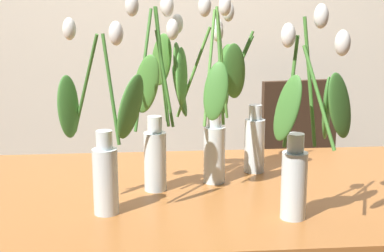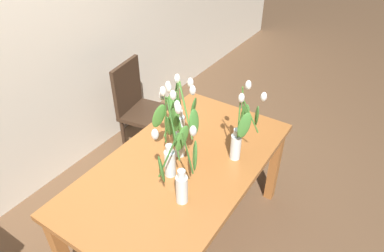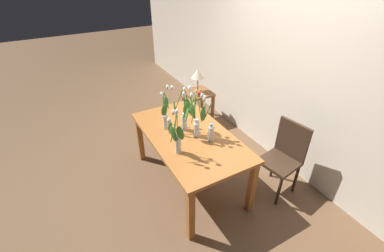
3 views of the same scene
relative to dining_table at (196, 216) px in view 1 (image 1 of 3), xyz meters
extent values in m
cube|color=#A3602D|center=(0.00, 0.00, 0.07)|extent=(1.60, 0.90, 0.04)
cube|color=#A3602D|center=(0.74, 0.39, -0.30)|extent=(0.07, 0.07, 0.70)
cylinder|color=silver|center=(-0.26, -0.18, 0.18)|extent=(0.07, 0.07, 0.18)
cylinder|color=silver|center=(-0.26, -0.18, 0.30)|extent=(0.04, 0.04, 0.05)
cylinder|color=silver|center=(-0.26, -0.18, 0.15)|extent=(0.06, 0.06, 0.11)
cylinder|color=#3D752D|center=(-0.24, -0.21, 0.43)|extent=(0.04, 0.05, 0.28)
ellipsoid|color=white|center=(-0.22, -0.23, 0.58)|extent=(0.04, 0.04, 0.06)
ellipsoid|color=#427F33|center=(-0.19, -0.22, 0.39)|extent=(0.11, 0.08, 0.18)
cylinder|color=#3D752D|center=(-0.31, -0.14, 0.44)|extent=(0.09, 0.09, 0.27)
ellipsoid|color=white|center=(-0.35, -0.09, 0.58)|extent=(0.04, 0.04, 0.06)
ellipsoid|color=#427F33|center=(-0.36, -0.13, 0.38)|extent=(0.07, 0.08, 0.17)
cylinder|color=silver|center=(0.23, -0.26, 0.18)|extent=(0.07, 0.07, 0.18)
cylinder|color=silver|center=(0.23, -0.26, 0.30)|extent=(0.04, 0.04, 0.05)
cylinder|color=silver|center=(0.23, -0.26, 0.15)|extent=(0.06, 0.06, 0.11)
cylinder|color=#478433|center=(0.26, -0.27, 0.45)|extent=(0.04, 0.03, 0.33)
ellipsoid|color=white|center=(0.28, -0.28, 0.62)|extent=(0.04, 0.04, 0.06)
ellipsoid|color=#427F33|center=(0.31, -0.27, 0.39)|extent=(0.06, 0.10, 0.18)
cylinder|color=#478433|center=(0.27, -0.32, 0.43)|extent=(0.07, 0.11, 0.25)
ellipsoid|color=white|center=(0.30, -0.38, 0.56)|extent=(0.04, 0.04, 0.06)
ellipsoid|color=#427F33|center=(0.31, -0.34, 0.41)|extent=(0.11, 0.07, 0.18)
cylinder|color=#478433|center=(0.21, -0.27, 0.43)|extent=(0.04, 0.03, 0.28)
ellipsoid|color=white|center=(0.20, -0.28, 0.57)|extent=(0.04, 0.04, 0.06)
ellipsoid|color=#427F33|center=(0.19, -0.32, 0.40)|extent=(0.09, 0.09, 0.18)
cylinder|color=silver|center=(-0.12, 0.00, 0.18)|extent=(0.07, 0.07, 0.18)
cylinder|color=silver|center=(-0.12, 0.00, 0.30)|extent=(0.04, 0.04, 0.05)
cylinder|color=silver|center=(-0.12, 0.00, 0.15)|extent=(0.06, 0.06, 0.11)
cylinder|color=#3D752D|center=(-0.10, 0.03, 0.47)|extent=(0.04, 0.05, 0.35)
ellipsoid|color=white|center=(-0.08, 0.06, 0.64)|extent=(0.04, 0.04, 0.06)
ellipsoid|color=#4C8E38|center=(-0.10, 0.08, 0.48)|extent=(0.09, 0.10, 0.18)
cylinder|color=#3D752D|center=(-0.10, -0.01, 0.47)|extent=(0.04, 0.02, 0.35)
ellipsoid|color=white|center=(-0.08, -0.01, 0.64)|extent=(0.04, 0.04, 0.06)
ellipsoid|color=#4C8E38|center=(-0.05, 0.01, 0.46)|extent=(0.06, 0.08, 0.18)
cylinder|color=#3D752D|center=(-0.15, -0.06, 0.47)|extent=(0.06, 0.11, 0.34)
ellipsoid|color=white|center=(-0.18, -0.12, 0.64)|extent=(0.04, 0.04, 0.06)
ellipsoid|color=#4C8E38|center=(-0.15, -0.11, 0.43)|extent=(0.10, 0.08, 0.18)
cylinder|color=#3D752D|center=(-0.09, -0.01, 0.43)|extent=(0.05, 0.03, 0.28)
ellipsoid|color=white|center=(-0.07, -0.03, 0.58)|extent=(0.04, 0.04, 0.06)
ellipsoid|color=#4C8E38|center=(-0.04, -0.01, 0.44)|extent=(0.06, 0.12, 0.18)
cylinder|color=silver|center=(0.22, 0.16, 0.18)|extent=(0.07, 0.07, 0.18)
cylinder|color=silver|center=(0.22, 0.16, 0.30)|extent=(0.04, 0.04, 0.05)
cylinder|color=silver|center=(0.22, 0.16, 0.15)|extent=(0.06, 0.06, 0.11)
cylinder|color=#3D752D|center=(0.14, 0.15, 0.43)|extent=(0.12, 0.02, 0.26)
ellipsoid|color=white|center=(0.08, 0.15, 0.57)|extent=(0.04, 0.04, 0.06)
ellipsoid|color=#427F33|center=(0.11, 0.12, 0.38)|extent=(0.04, 0.08, 0.18)
cylinder|color=#3D752D|center=(0.14, 0.15, 0.43)|extent=(0.12, 0.03, 0.25)
ellipsoid|color=white|center=(0.08, 0.14, 0.56)|extent=(0.04, 0.04, 0.06)
ellipsoid|color=#427F33|center=(0.11, 0.12, 0.40)|extent=(0.06, 0.10, 0.18)
cylinder|color=silver|center=(0.07, 0.06, 0.18)|extent=(0.07, 0.07, 0.18)
cylinder|color=silver|center=(0.07, 0.06, 0.30)|extent=(0.04, 0.04, 0.05)
cylinder|color=silver|center=(0.07, 0.06, 0.15)|extent=(0.06, 0.06, 0.11)
cylinder|color=#56933D|center=(0.04, -0.01, 0.47)|extent=(0.05, 0.12, 0.33)
ellipsoid|color=white|center=(0.02, -0.07, 0.64)|extent=(0.04, 0.04, 0.06)
ellipsoid|color=#427F33|center=(0.05, -0.06, 0.40)|extent=(0.10, 0.07, 0.18)
cylinder|color=#56933D|center=(0.07, 0.02, 0.47)|extent=(0.02, 0.07, 0.35)
ellipsoid|color=white|center=(0.08, -0.01, 0.64)|extent=(0.04, 0.04, 0.06)
ellipsoid|color=#427F33|center=(0.11, -0.02, 0.45)|extent=(0.09, 0.07, 0.18)
cylinder|color=#56933D|center=(0.00, 0.08, 0.44)|extent=(0.11, 0.04, 0.28)
ellipsoid|color=white|center=(-0.05, 0.09, 0.59)|extent=(0.04, 0.04, 0.06)
ellipsoid|color=#427F33|center=(-0.04, 0.06, 0.39)|extent=(0.08, 0.10, 0.18)
cylinder|color=#56933D|center=(0.09, 0.08, 0.46)|extent=(0.05, 0.04, 0.33)
ellipsoid|color=white|center=(0.11, 0.10, 0.62)|extent=(0.04, 0.04, 0.06)
ellipsoid|color=#427F33|center=(0.10, 0.13, 0.44)|extent=(0.09, 0.08, 0.17)
cube|color=#382619|center=(0.66, 0.86, -0.20)|extent=(0.46, 0.46, 0.04)
cylinder|color=#382619|center=(0.85, 0.72, -0.43)|extent=(0.04, 0.04, 0.43)
cylinder|color=#382619|center=(0.51, 0.67, -0.43)|extent=(0.04, 0.04, 0.43)
cylinder|color=#382619|center=(0.80, 1.06, -0.43)|extent=(0.04, 0.04, 0.43)
cylinder|color=#382619|center=(0.46, 1.00, -0.43)|extent=(0.04, 0.04, 0.43)
cube|color=#382619|center=(0.63, 1.04, 0.05)|extent=(0.40, 0.10, 0.46)
camera|label=1|loc=(-0.15, -1.60, 0.64)|focal=51.20mm
camera|label=2|loc=(-1.34, -0.95, 1.56)|focal=31.86mm
camera|label=3|loc=(2.24, -1.20, 1.86)|focal=24.55mm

